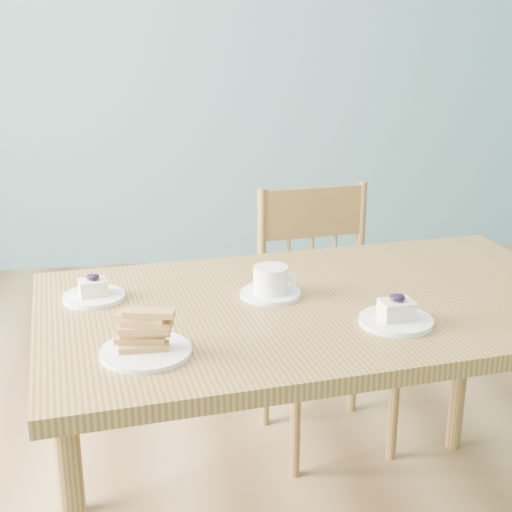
# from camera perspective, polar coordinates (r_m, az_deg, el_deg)

# --- Properties ---
(room) EXTENTS (5.01, 5.01, 2.71)m
(room) POSITION_cam_1_polar(r_m,az_deg,el_deg) (1.79, 6.08, 16.03)
(room) COLOR #997447
(room) RESTS_ON ground
(dining_table) EXTENTS (1.49, 0.96, 0.75)m
(dining_table) POSITION_cam_1_polar(r_m,az_deg,el_deg) (1.83, 5.26, -5.68)
(dining_table) COLOR olive
(dining_table) RESTS_ON ground
(dining_chair) EXTENTS (0.45, 0.44, 0.89)m
(dining_chair) POSITION_cam_1_polar(r_m,az_deg,el_deg) (2.45, 5.50, -4.94)
(dining_chair) COLOR olive
(dining_chair) RESTS_ON ground
(cheesecake_plate_near) EXTENTS (0.17, 0.17, 0.07)m
(cheesecake_plate_near) POSITION_cam_1_polar(r_m,az_deg,el_deg) (1.68, 11.16, -4.73)
(cheesecake_plate_near) COLOR white
(cheesecake_plate_near) RESTS_ON dining_table
(cheesecake_plate_far) EXTENTS (0.16, 0.16, 0.07)m
(cheesecake_plate_far) POSITION_cam_1_polar(r_m,az_deg,el_deg) (1.84, -12.85, -2.88)
(cheesecake_plate_far) COLOR white
(cheesecake_plate_far) RESTS_ON dining_table
(coffee_cup) EXTENTS (0.15, 0.15, 0.08)m
(coffee_cup) POSITION_cam_1_polar(r_m,az_deg,el_deg) (1.81, 1.22, -2.21)
(coffee_cup) COLOR white
(coffee_cup) RESTS_ON dining_table
(biscotti_plate) EXTENTS (0.19, 0.19, 0.10)m
(biscotti_plate) POSITION_cam_1_polar(r_m,az_deg,el_deg) (1.51, -8.86, -6.56)
(biscotti_plate) COLOR white
(biscotti_plate) RESTS_ON dining_table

